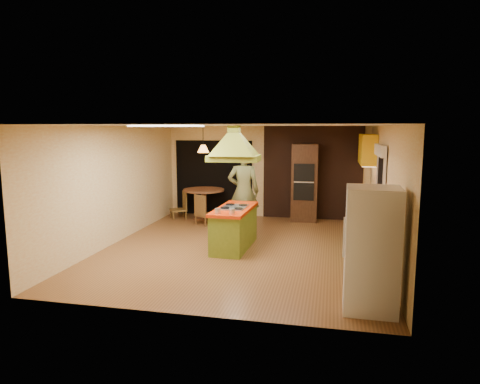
% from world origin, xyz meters
% --- Properties ---
extents(ground, '(6.50, 6.50, 0.00)m').
position_xyz_m(ground, '(0.00, 0.00, 0.00)').
color(ground, brown).
rests_on(ground, ground).
extents(room_walls, '(5.50, 6.50, 6.50)m').
position_xyz_m(room_walls, '(0.00, 0.00, 1.25)').
color(room_walls, beige).
rests_on(room_walls, ground).
extents(ceiling_plane, '(6.50, 6.50, 0.00)m').
position_xyz_m(ceiling_plane, '(0.00, 0.00, 2.50)').
color(ceiling_plane, silver).
rests_on(ceiling_plane, room_walls).
extents(brick_panel, '(2.64, 0.03, 2.50)m').
position_xyz_m(brick_panel, '(1.25, 3.23, 1.25)').
color(brick_panel, '#381E14').
rests_on(brick_panel, ground).
extents(nook_opening, '(2.20, 0.03, 2.10)m').
position_xyz_m(nook_opening, '(-1.50, 3.23, 1.05)').
color(nook_opening, black).
rests_on(nook_opening, ground).
extents(right_counter, '(0.62, 3.05, 0.92)m').
position_xyz_m(right_counter, '(2.45, 0.60, 0.46)').
color(right_counter, olive).
rests_on(right_counter, ground).
extents(upper_cabinets, '(0.34, 1.40, 0.70)m').
position_xyz_m(upper_cabinets, '(2.57, 2.20, 1.95)').
color(upper_cabinets, yellow).
rests_on(upper_cabinets, room_walls).
extents(window_right, '(0.12, 1.35, 1.06)m').
position_xyz_m(window_right, '(2.70, 0.40, 1.77)').
color(window_right, black).
rests_on(window_right, room_walls).
extents(fluor_panel, '(1.20, 0.60, 0.03)m').
position_xyz_m(fluor_panel, '(-1.10, -1.20, 2.48)').
color(fluor_panel, white).
rests_on(fluor_panel, ceiling_plane).
extents(kitchen_island, '(0.72, 1.69, 0.86)m').
position_xyz_m(kitchen_island, '(-0.17, 0.02, 0.43)').
color(kitchen_island, olive).
rests_on(kitchen_island, ground).
extents(range_hood, '(1.05, 0.78, 0.79)m').
position_xyz_m(range_hood, '(-0.17, 0.02, 2.25)').
color(range_hood, olive).
rests_on(range_hood, ceiling_plane).
extents(man, '(0.80, 0.60, 1.99)m').
position_xyz_m(man, '(-0.22, 1.20, 1.00)').
color(man, brown).
rests_on(man, ground).
extents(refrigerator, '(0.70, 0.67, 1.69)m').
position_xyz_m(refrigerator, '(2.31, -2.57, 0.84)').
color(refrigerator, white).
rests_on(refrigerator, ground).
extents(wall_oven, '(0.69, 0.62, 2.04)m').
position_xyz_m(wall_oven, '(1.07, 2.95, 1.02)').
color(wall_oven, '#4C2C18').
rests_on(wall_oven, ground).
extents(dining_table, '(1.10, 1.10, 0.82)m').
position_xyz_m(dining_table, '(-1.60, 2.59, 0.58)').
color(dining_table, brown).
rests_on(dining_table, ground).
extents(chair_left, '(0.56, 0.56, 0.74)m').
position_xyz_m(chair_left, '(-2.30, 2.49, 0.37)').
color(chair_left, brown).
rests_on(chair_left, ground).
extents(chair_near, '(0.59, 0.59, 0.78)m').
position_xyz_m(chair_near, '(-1.35, 1.94, 0.39)').
color(chair_near, brown).
rests_on(chair_near, ground).
extents(pendant_lamp, '(0.36, 0.36, 0.20)m').
position_xyz_m(pendant_lamp, '(-1.60, 2.59, 1.90)').
color(pendant_lamp, '#FF9E3F').
rests_on(pendant_lamp, ceiling_plane).
extents(canister_large, '(0.18, 0.18, 0.21)m').
position_xyz_m(canister_large, '(2.40, 1.20, 1.02)').
color(canister_large, '#FFEBCD').
rests_on(canister_large, right_counter).
extents(canister_medium, '(0.16, 0.16, 0.19)m').
position_xyz_m(canister_medium, '(2.40, 1.54, 1.01)').
color(canister_medium, beige).
rests_on(canister_medium, right_counter).
extents(canister_small, '(0.13, 0.13, 0.16)m').
position_xyz_m(canister_small, '(2.40, 1.52, 1.00)').
color(canister_small, '#F2E5C3').
rests_on(canister_small, right_counter).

